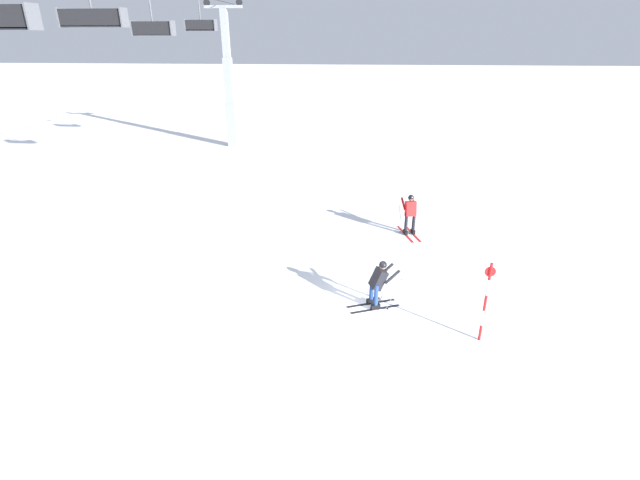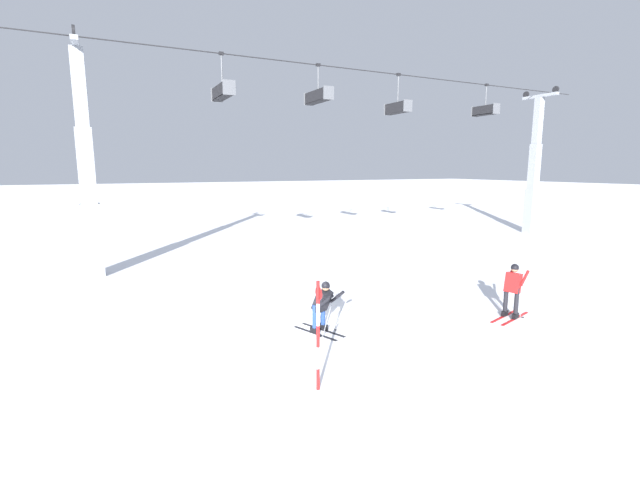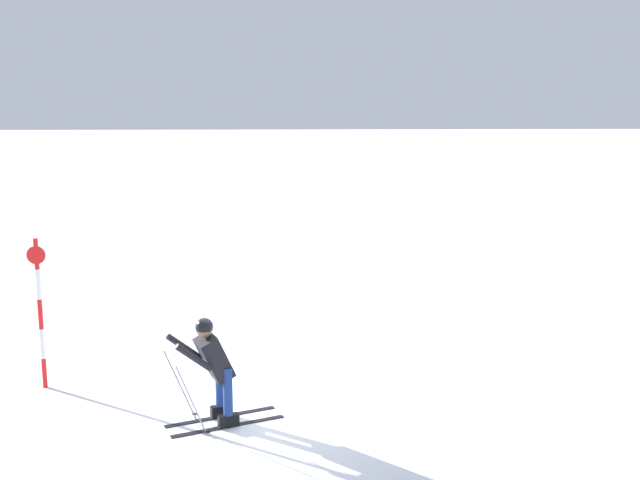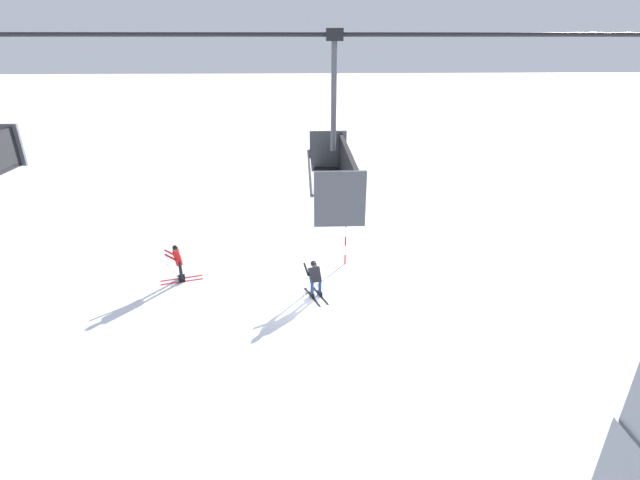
{
  "view_description": "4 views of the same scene",
  "coord_description": "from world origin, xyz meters",
  "views": [
    {
      "loc": [
        -11.37,
        0.07,
        7.62
      ],
      "look_at": [
        1.75,
        1.22,
        1.77
      ],
      "focal_mm": 25.92,
      "sensor_mm": 36.0,
      "label": 1
    },
    {
      "loc": [
        -4.31,
        -10.86,
        4.59
      ],
      "look_at": [
        1.62,
        0.96,
        2.36
      ],
      "focal_mm": 24.15,
      "sensor_mm": 36.0,
      "label": 2
    },
    {
      "loc": [
        10.54,
        0.27,
        4.29
      ],
      "look_at": [
        0.07,
        0.87,
        2.39
      ],
      "focal_mm": 41.71,
      "sensor_mm": 36.0,
      "label": 3
    },
    {
      "loc": [
        1.34,
        15.42,
        9.66
      ],
      "look_at": [
        0.72,
        0.08,
        2.79
      ],
      "focal_mm": 25.3,
      "sensor_mm": 36.0,
      "label": 4
    }
  ],
  "objects": [
    {
      "name": "skier_distant_uphill",
      "position": [
        6.74,
        -2.08,
        0.98
      ],
      "size": [
        1.82,
        0.91,
        1.72
      ],
      "color": "red",
      "rests_on": "ground_plane"
    },
    {
      "name": "haul_cable",
      "position": [
        8.91,
        9.6,
        9.71
      ],
      "size": [
        33.56,
        0.05,
        0.05
      ],
      "primitive_type": "cylinder",
      "rotation": [
        0.0,
        1.57,
        0.0
      ],
      "color": "black"
    },
    {
      "name": "chairlift_seat_fourth",
      "position": [
        17.58,
        9.6,
        8.17
      ],
      "size": [
        0.61,
        1.82,
        1.91
      ],
      "color": "black"
    },
    {
      "name": "chairlift_seat_second",
      "position": [
        5.78,
        9.6,
        8.17
      ],
      "size": [
        0.61,
        2.35,
        1.9
      ],
      "color": "black"
    },
    {
      "name": "skier_carving_main",
      "position": [
        0.91,
        -0.63,
        0.87
      ],
      "size": [
        1.09,
        1.64,
        1.63
      ],
      "color": "black",
      "rests_on": "ground_plane"
    },
    {
      "name": "trail_marker_pole",
      "position": [
        -0.59,
        -3.36,
        1.26
      ],
      "size": [
        0.07,
        0.28,
        2.34
      ],
      "color": "red",
      "rests_on": "ground_plane"
    },
    {
      "name": "chairlift_seat_middle",
      "position": [
        10.78,
        9.6,
        7.94
      ],
      "size": [
        0.61,
        1.89,
        2.17
      ],
      "color": "black"
    },
    {
      "name": "chairlift_seat_nearest",
      "position": [
        0.86,
        9.6,
        8.04
      ],
      "size": [
        0.61,
        2.34,
        2.04
      ],
      "color": "black"
    },
    {
      "name": "ground_plane",
      "position": [
        0.0,
        0.0,
        0.0
      ],
      "size": [
        260.0,
        260.0,
        0.0
      ],
      "primitive_type": "plane",
      "color": "white"
    },
    {
      "name": "lift_tower_far",
      "position": [
        22.69,
        9.6,
        4.16
      ],
      "size": [
        0.68,
        2.67,
        9.87
      ],
      "color": "gray",
      "rests_on": "ground_plane"
    },
    {
      "name": "lift_tower_near",
      "position": [
        -4.87,
        9.6,
        4.09
      ],
      "size": [
        0.75,
        2.39,
        9.87
      ],
      "color": "gray",
      "rests_on": "ground_plane"
    }
  ]
}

